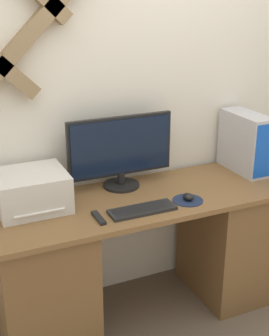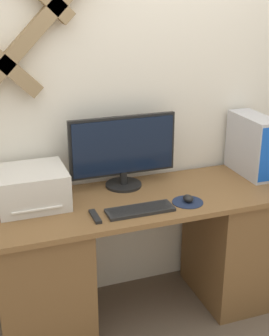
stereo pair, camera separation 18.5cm
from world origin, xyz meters
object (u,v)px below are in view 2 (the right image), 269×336
at_px(mouse, 188,198).
at_px(remote_control, 95,216).
at_px(monitor, 123,149).
at_px(computer_tower, 253,145).
at_px(keyboard, 140,210).
at_px(printer, 32,188).

height_order(mouse, remote_control, mouse).
distance_m(monitor, computer_tower, 0.84).
bearing_deg(remote_control, mouse, 0.83).
bearing_deg(keyboard, printer, 151.43).
bearing_deg(printer, remote_control, -44.63).
distance_m(mouse, remote_control, 0.54).
height_order(monitor, mouse, monitor).
bearing_deg(keyboard, mouse, 3.47).
bearing_deg(printer, computer_tower, -0.28).
xyz_separation_m(mouse, remote_control, (-0.54, -0.01, -0.02)).
bearing_deg(printer, monitor, 7.75).
bearing_deg(mouse, printer, 161.84).
distance_m(monitor, mouse, 0.48).
xyz_separation_m(mouse, printer, (-0.82, 0.27, 0.08)).
xyz_separation_m(keyboard, mouse, (0.29, 0.02, 0.01)).
relative_size(monitor, keyboard, 1.76).
height_order(keyboard, mouse, mouse).
bearing_deg(remote_control, monitor, 52.17).
bearing_deg(printer, mouse, -18.16).
xyz_separation_m(keyboard, printer, (-0.53, 0.29, 0.09)).
relative_size(keyboard, remote_control, 2.44).
height_order(monitor, remote_control, monitor).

